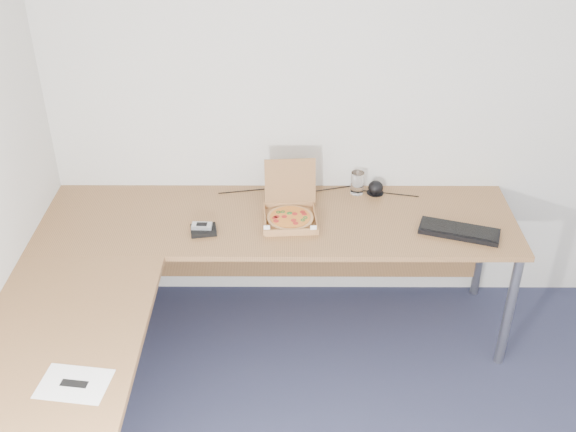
{
  "coord_description": "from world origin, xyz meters",
  "views": [
    {
      "loc": [
        -0.44,
        -1.69,
        2.69
      ],
      "look_at": [
        -0.45,
        1.28,
        0.82
      ],
      "focal_mm": 43.28,
      "sensor_mm": 36.0,
      "label": 1
    }
  ],
  "objects_px": {
    "drinking_glass": "(357,183)",
    "keyboard": "(459,231)",
    "pizza_box": "(290,215)",
    "wallet": "(204,230)",
    "desk": "(210,271)"
  },
  "relations": [
    {
      "from": "desk",
      "to": "drinking_glass",
      "type": "distance_m",
      "value": 1.03
    },
    {
      "from": "desk",
      "to": "drinking_glass",
      "type": "xyz_separation_m",
      "value": [
        0.76,
        0.7,
        0.09
      ]
    },
    {
      "from": "pizza_box",
      "to": "keyboard",
      "type": "height_order",
      "value": "pizza_box"
    },
    {
      "from": "pizza_box",
      "to": "wallet",
      "type": "xyz_separation_m",
      "value": [
        -0.44,
        -0.12,
        -0.02
      ]
    },
    {
      "from": "pizza_box",
      "to": "wallet",
      "type": "height_order",
      "value": "pizza_box"
    },
    {
      "from": "desk",
      "to": "keyboard",
      "type": "bearing_deg",
      "value": 12.93
    },
    {
      "from": "desk",
      "to": "keyboard",
      "type": "distance_m",
      "value": 1.28
    },
    {
      "from": "desk",
      "to": "keyboard",
      "type": "xyz_separation_m",
      "value": [
        1.25,
        0.29,
        0.04
      ]
    },
    {
      "from": "pizza_box",
      "to": "keyboard",
      "type": "xyz_separation_m",
      "value": [
        0.86,
        -0.12,
        -0.02
      ]
    },
    {
      "from": "drinking_glass",
      "to": "keyboard",
      "type": "height_order",
      "value": "drinking_glass"
    },
    {
      "from": "keyboard",
      "to": "wallet",
      "type": "xyz_separation_m",
      "value": [
        -1.3,
        0.01,
        -0.0
      ]
    },
    {
      "from": "keyboard",
      "to": "pizza_box",
      "type": "bearing_deg",
      "value": -169.83
    },
    {
      "from": "desk",
      "to": "wallet",
      "type": "bearing_deg",
      "value": 101.14
    },
    {
      "from": "drinking_glass",
      "to": "wallet",
      "type": "height_order",
      "value": "drinking_glass"
    },
    {
      "from": "drinking_glass",
      "to": "wallet",
      "type": "relative_size",
      "value": 0.98
    }
  ]
}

